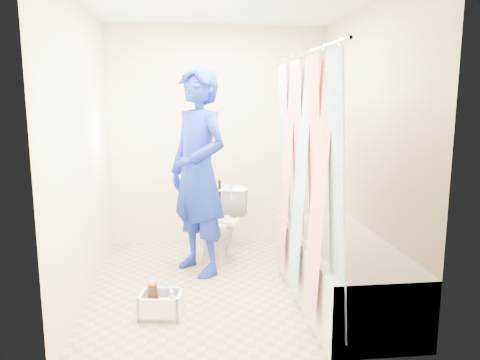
{
  "coord_description": "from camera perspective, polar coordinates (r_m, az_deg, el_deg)",
  "views": [
    {
      "loc": [
        -0.38,
        -3.89,
        1.63
      ],
      "look_at": [
        0.14,
        0.44,
        0.86
      ],
      "focal_mm": 35.0,
      "sensor_mm": 36.0,
      "label": 1
    }
  ],
  "objects": [
    {
      "name": "wall_left",
      "position": [
        4.0,
        -18.6,
        3.33
      ],
      "size": [
        0.02,
        2.6,
        2.4
      ],
      "primitive_type": "cube",
      "color": "beige",
      "rests_on": "ground"
    },
    {
      "name": "shower_curtain",
      "position": [
        3.63,
        7.66,
        0.27
      ],
      "size": [
        0.06,
        1.75,
        1.8
      ],
      "primitive_type": "cube",
      "color": "white",
      "rests_on": "curtain_rod"
    },
    {
      "name": "bathtub",
      "position": [
        3.92,
        12.15,
        -10.53
      ],
      "size": [
        0.7,
        1.75,
        0.5
      ],
      "color": "silver",
      "rests_on": "ground"
    },
    {
      "name": "plumber",
      "position": [
        4.31,
        -5.11,
        0.92
      ],
      "size": [
        0.78,
        0.83,
        1.9
      ],
      "primitive_type": "imported",
      "rotation": [
        0.0,
        0.0,
        -0.94
      ],
      "color": "navy",
      "rests_on": "ground"
    },
    {
      "name": "curtain_rod",
      "position": [
        3.6,
        8.01,
        15.03
      ],
      "size": [
        0.02,
        1.9,
        0.02
      ],
      "primitive_type": "cylinder",
      "rotation": [
        1.57,
        0.0,
        0.0
      ],
      "color": "silver",
      "rests_on": "wall_back"
    },
    {
      "name": "tank_lid",
      "position": [
        4.68,
        -2.9,
        -5.03
      ],
      "size": [
        0.47,
        0.35,
        0.03
      ],
      "primitive_type": "cube",
      "rotation": [
        0.0,
        0.0,
        -0.43
      ],
      "color": "white",
      "rests_on": "toilet"
    },
    {
      "name": "wall_back",
      "position": [
        5.22,
        -2.6,
        5.3
      ],
      "size": [
        2.4,
        0.02,
        2.4
      ],
      "primitive_type": "cube",
      "color": "beige",
      "rests_on": "ground"
    },
    {
      "name": "tank_internals",
      "position": [
        4.91,
        -2.12,
        -0.94
      ],
      "size": [
        0.16,
        0.1,
        0.23
      ],
      "color": "black",
      "rests_on": "toilet"
    },
    {
      "name": "wall_right",
      "position": [
        4.22,
        15.27,
        3.83
      ],
      "size": [
        0.02,
        2.6,
        2.4
      ],
      "primitive_type": "cube",
      "color": "beige",
      "rests_on": "ground"
    },
    {
      "name": "cleaning_caddy",
      "position": [
        3.69,
        -9.44,
        -14.85
      ],
      "size": [
        0.34,
        0.29,
        0.23
      ],
      "rotation": [
        0.0,
        0.0,
        -0.17
      ],
      "color": "white",
      "rests_on": "ground"
    },
    {
      "name": "wall_front",
      "position": [
        2.65,
        1.53,
        0.69
      ],
      "size": [
        2.4,
        0.02,
        2.4
      ],
      "primitive_type": "cube",
      "color": "beige",
      "rests_on": "ground"
    },
    {
      "name": "toilet",
      "position": [
        4.8,
        -2.41,
        -5.4
      ],
      "size": [
        0.65,
        0.79,
        0.71
      ],
      "primitive_type": "imported",
      "rotation": [
        0.0,
        0.0,
        -0.43
      ],
      "color": "silver",
      "rests_on": "ground"
    },
    {
      "name": "floor",
      "position": [
        4.24,
        -1.14,
        -12.6
      ],
      "size": [
        2.6,
        2.6,
        0.0
      ],
      "primitive_type": "plane",
      "color": "tan",
      "rests_on": "ground"
    }
  ]
}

